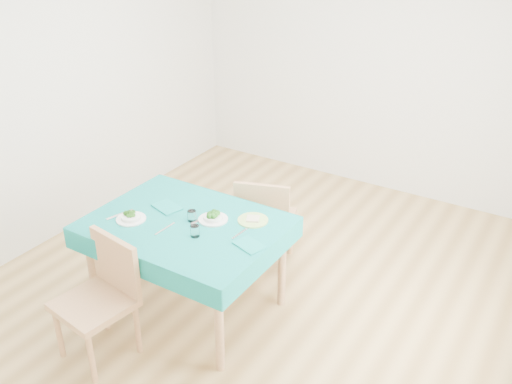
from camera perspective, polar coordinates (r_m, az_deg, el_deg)
The scene contains 16 objects.
room_shell at distance 4.07m, azimuth -0.00°, elevation 6.24°, with size 4.02×4.52×2.73m.
table at distance 4.30m, azimuth -6.82°, elevation -7.40°, with size 1.36×1.03×0.76m, color #0A6D68.
chair_near at distance 3.90m, azimuth -16.15°, elevation -9.14°, with size 0.45×0.49×1.13m, color #A7784E.
chair_far at distance 4.70m, azimuth 1.07°, elevation -1.42°, with size 0.44×0.48×1.11m, color #A7784E.
bowl_near at distance 4.17m, azimuth -12.41°, elevation -2.35°, with size 0.21×0.21×0.06m, color white, non-canonical shape.
bowl_far at distance 4.09m, azimuth -4.32°, elevation -2.42°, with size 0.21×0.21×0.07m, color white, non-canonical shape.
fork_near at distance 4.27m, azimuth -13.57°, elevation -2.25°, with size 0.03×0.20×0.00m, color silver.
knife_near at distance 4.03m, azimuth -9.10°, elevation -3.64°, with size 0.02×0.20×0.00m, color silver.
fork_far at distance 4.11m, azimuth -5.56°, elevation -2.73°, with size 0.02×0.19×0.00m, color silver.
knife_far at distance 3.94m, azimuth -1.41°, elevation -4.03°, with size 0.02×0.22×0.00m, color silver.
napkin_near at distance 4.30m, azimuth -8.90°, elevation -1.50°, with size 0.21×0.15×0.01m, color #0E7973.
napkin_far at distance 3.79m, azimuth -0.67°, elevation -5.34°, with size 0.20×0.14×0.01m, color #0E7973.
tumbler_center at distance 4.08m, azimuth -6.43°, elevation -2.39°, with size 0.06×0.06×0.08m, color white.
tumbler_side at distance 3.90m, azimuth -6.13°, elevation -3.90°, with size 0.06×0.06×0.08m, color white.
side_plate at distance 4.08m, azimuth -0.31°, elevation -2.83°, with size 0.22×0.22×0.01m, color #A3D166.
bread_slice at distance 4.07m, azimuth -0.31°, elevation -2.68°, with size 0.09×0.09×0.01m, color beige.
Camera 1 is at (2.01, -3.23, 2.80)m, focal length 40.00 mm.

